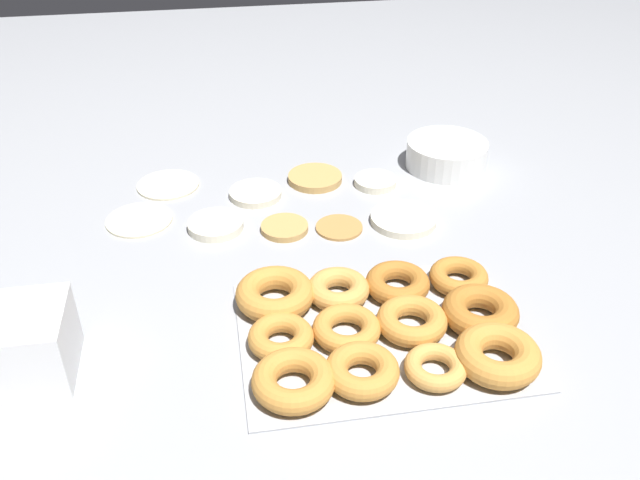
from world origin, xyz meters
The scene contains 13 objects.
ground_plane centered at (0.00, 0.00, 0.00)m, with size 3.00×3.00×0.00m, color #9EA0A5.
pancake_0 centered at (-0.11, 0.06, 0.01)m, with size 0.10×0.10×0.01m, color silver.
pancake_1 centered at (-0.24, 0.11, 0.00)m, with size 0.12×0.12×0.01m, color beige.
pancake_2 centered at (0.20, 0.16, 0.01)m, with size 0.08×0.08×0.01m, color silver.
pancake_3 centered at (0.10, 0.02, 0.00)m, with size 0.08×0.08×0.01m, color #B27F42.
pancake_4 centered at (-0.03, 0.16, 0.01)m, with size 0.10×0.10×0.01m, color beige.
pancake_5 centered at (0.09, 0.20, 0.01)m, with size 0.10×0.10×0.01m, color tan.
pancake_6 centered at (-0.19, 0.23, 0.00)m, with size 0.12×0.12×0.01m, color beige.
pancake_7 centered at (0.22, 0.02, 0.01)m, with size 0.12×0.12×0.01m, color silver.
pancake_8 centered at (0.01, 0.03, 0.01)m, with size 0.08×0.08×0.01m, color tan.
donut_tray centered at (0.11, -0.26, 0.02)m, with size 0.39×0.29×0.04m.
batter_bowl centered at (0.36, 0.22, 0.03)m, with size 0.16×0.16×0.05m.
container_stack centered at (-0.37, -0.25, 0.05)m, with size 0.13×0.12×0.10m.
Camera 1 is at (-0.09, -0.95, 0.64)m, focal length 38.00 mm.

